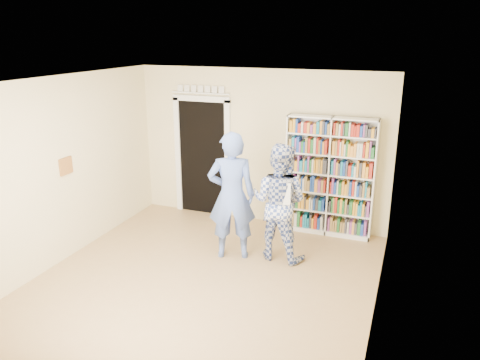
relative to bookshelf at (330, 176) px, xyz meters
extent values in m
plane|color=#A47D4F|center=(-1.26, -2.34, -1.01)|extent=(5.00, 5.00, 0.00)
plane|color=white|center=(-1.26, -2.34, 1.69)|extent=(5.00, 5.00, 0.00)
plane|color=beige|center=(-1.26, 0.16, 0.34)|extent=(4.50, 0.00, 4.50)
plane|color=beige|center=(-3.51, -2.34, 0.34)|extent=(0.00, 5.00, 5.00)
plane|color=beige|center=(0.99, -2.34, 0.34)|extent=(0.00, 5.00, 5.00)
cube|color=white|center=(0.00, 0.00, -0.01)|extent=(1.45, 0.27, 1.99)
cube|color=white|center=(0.00, 0.00, -0.01)|extent=(0.02, 0.27, 1.99)
cube|color=black|center=(-2.36, 0.14, 0.04)|extent=(0.90, 0.03, 2.10)
cube|color=white|center=(-2.86, 0.12, 0.04)|extent=(0.10, 0.06, 2.20)
cube|color=white|center=(-1.86, 0.12, 0.04)|extent=(0.10, 0.06, 2.20)
cube|color=white|center=(-2.36, 0.12, 1.14)|extent=(1.10, 0.06, 0.10)
cube|color=white|center=(-2.36, 0.12, 1.24)|extent=(1.10, 0.08, 0.02)
cube|color=brown|center=(-3.49, -2.14, 0.39)|extent=(0.03, 0.25, 0.25)
imported|color=#5671BF|center=(-1.19, -1.37, -0.04)|extent=(0.82, 0.68, 1.93)
imported|color=navy|center=(-0.53, -1.15, -0.12)|extent=(0.94, 0.78, 1.77)
cube|color=white|center=(-0.42, -1.38, 0.09)|extent=(0.23, 0.05, 0.32)
camera|label=1|loc=(1.22, -7.39, 2.26)|focal=35.00mm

